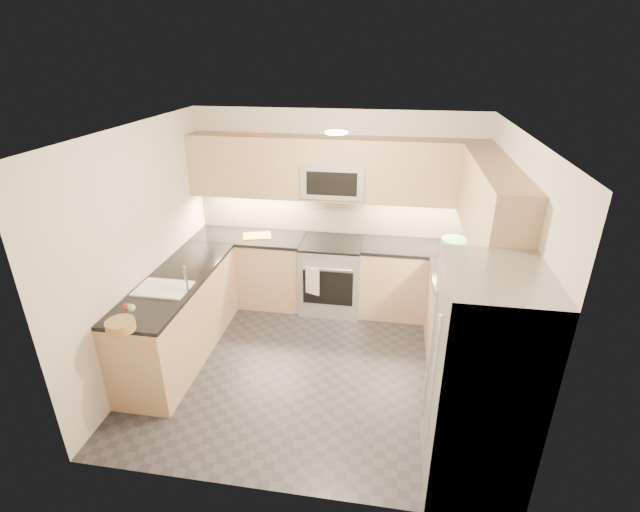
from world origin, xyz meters
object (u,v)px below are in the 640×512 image
Objects in this scene: fruit_basket at (120,325)px; microwave at (334,179)px; refrigerator at (481,382)px; cutting_board at (257,236)px; gas_range at (331,276)px; utensil_bowl at (454,246)px.

microwave is at bearing 57.66° from fruit_basket.
microwave is at bearing 119.62° from refrigerator.
cutting_board is at bearing -173.77° from microwave.
microwave is at bearing 90.00° from gas_range.
refrigerator is 3.44m from cutting_board.
utensil_bowl is at bearing -3.14° from cutting_board.
gas_range is at bearing -1.08° from cutting_board.
refrigerator is 2.97m from fruit_basket.
gas_range is 1.58m from utensil_bowl.
gas_range is 1.20× the size of microwave.
fruit_basket is (-1.52, -2.27, 0.53)m from gas_range.
refrigerator is at bearing -45.20° from cutting_board.
refrigerator is (1.45, -2.55, -0.80)m from microwave.
utensil_bowl is at bearing 35.80° from fruit_basket.
microwave is (0.00, 0.12, 1.24)m from gas_range.
microwave is 1.24m from cutting_board.
refrigerator reaches higher than gas_range.
cutting_board is (-2.43, 2.44, 0.05)m from refrigerator.
fruit_basket is at bearing -122.34° from microwave.
refrigerator is at bearing -3.02° from fruit_basket.
gas_range is 1.09m from cutting_board.
microwave is 3.08× the size of fruit_basket.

